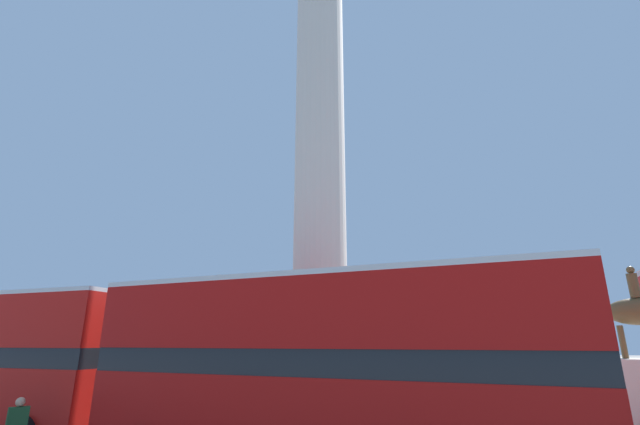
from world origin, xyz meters
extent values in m
plane|color=gray|center=(0.00, 0.00, 0.00)|extent=(200.00, 200.00, 0.00)
cube|color=beige|center=(0.00, 0.00, 0.56)|extent=(4.66, 4.66, 1.13)
cube|color=beige|center=(0.00, 0.00, 1.69)|extent=(3.35, 3.35, 1.13)
cylinder|color=beige|center=(0.00, 0.00, 12.74)|extent=(2.18, 2.18, 20.96)
cube|color=#A80F0C|center=(2.37, -6.36, 1.34)|extent=(11.24, 2.95, 1.68)
cube|color=black|center=(2.37, -6.36, 2.46)|extent=(11.24, 2.90, 0.55)
cube|color=#A80F0C|center=(2.37, -6.36, 3.49)|extent=(11.24, 2.95, 1.51)
cube|color=silver|center=(2.37, -6.36, 4.30)|extent=(11.24, 2.95, 0.12)
cube|color=silver|center=(-9.27, -5.91, 4.30)|extent=(10.15, 2.68, 0.12)
cylinder|color=black|center=(-5.75, -4.59, 0.50)|extent=(1.01, 0.32, 1.00)
ellipsoid|color=brown|center=(11.35, 3.14, 3.94)|extent=(2.31, 1.50, 0.98)
cylinder|color=brown|center=(11.35, 3.14, 4.88)|extent=(0.36, 0.36, 0.90)
sphere|color=brown|center=(11.35, 3.14, 5.47)|extent=(0.28, 0.28, 0.28)
cylinder|color=brown|center=(10.76, 3.58, 2.87)|extent=(0.20, 0.20, 1.16)
cylinder|color=brown|center=(10.62, 3.06, 2.87)|extent=(0.20, 0.20, 1.16)
cylinder|color=black|center=(-2.34, -3.51, 2.31)|extent=(0.14, 0.14, 4.62)
sphere|color=white|center=(-2.34, -3.51, 4.85)|extent=(0.46, 0.46, 0.46)
cube|color=#1E4C28|center=(-4.61, -8.12, 1.08)|extent=(0.34, 0.45, 0.62)
sphere|color=tan|center=(-4.61, -8.12, 1.50)|extent=(0.21, 0.21, 0.21)
camera|label=1|loc=(5.93, -16.01, 2.87)|focal=24.00mm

